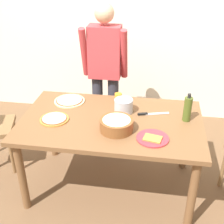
{
  "coord_description": "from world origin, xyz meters",
  "views": [
    {
      "loc": [
        0.35,
        -2.24,
        2.11
      ],
      "look_at": [
        0.0,
        0.05,
        0.81
      ],
      "focal_mm": 47.91,
      "sensor_mm": 36.0,
      "label": 1
    }
  ],
  "objects_px": {
    "person_cook": "(105,69)",
    "popcorn_bowl": "(117,124)",
    "dining_table": "(111,128)",
    "plate_with_slice": "(153,138)",
    "steel_pot": "(124,106)",
    "olive_oil_bottle": "(188,109)",
    "pizza_cooked_on_tray": "(54,119)",
    "chef_knife": "(149,114)",
    "pizza_raw_on_board": "(70,101)",
    "cup_orange": "(118,98)"
  },
  "relations": [
    {
      "from": "popcorn_bowl",
      "to": "cup_orange",
      "type": "height_order",
      "value": "popcorn_bowl"
    },
    {
      "from": "pizza_raw_on_board",
      "to": "cup_orange",
      "type": "height_order",
      "value": "cup_orange"
    },
    {
      "from": "dining_table",
      "to": "plate_with_slice",
      "type": "relative_size",
      "value": 6.15
    },
    {
      "from": "cup_orange",
      "to": "chef_knife",
      "type": "distance_m",
      "value": 0.38
    },
    {
      "from": "pizza_cooked_on_tray",
      "to": "steel_pot",
      "type": "height_order",
      "value": "steel_pot"
    },
    {
      "from": "dining_table",
      "to": "pizza_cooked_on_tray",
      "type": "relative_size",
      "value": 6.28
    },
    {
      "from": "pizza_raw_on_board",
      "to": "plate_with_slice",
      "type": "relative_size",
      "value": 1.15
    },
    {
      "from": "dining_table",
      "to": "cup_orange",
      "type": "distance_m",
      "value": 0.38
    },
    {
      "from": "olive_oil_bottle",
      "to": "steel_pot",
      "type": "height_order",
      "value": "olive_oil_bottle"
    },
    {
      "from": "dining_table",
      "to": "plate_with_slice",
      "type": "bearing_deg",
      "value": -33.69
    },
    {
      "from": "popcorn_bowl",
      "to": "cup_orange",
      "type": "xyz_separation_m",
      "value": [
        -0.06,
        0.52,
        -0.02
      ]
    },
    {
      "from": "pizza_cooked_on_tray",
      "to": "popcorn_bowl",
      "type": "distance_m",
      "value": 0.57
    },
    {
      "from": "pizza_cooked_on_tray",
      "to": "popcorn_bowl",
      "type": "bearing_deg",
      "value": -7.99
    },
    {
      "from": "plate_with_slice",
      "to": "cup_orange",
      "type": "bearing_deg",
      "value": 120.51
    },
    {
      "from": "steel_pot",
      "to": "olive_oil_bottle",
      "type": "bearing_deg",
      "value": -6.5
    },
    {
      "from": "pizza_raw_on_board",
      "to": "steel_pot",
      "type": "relative_size",
      "value": 1.72
    },
    {
      "from": "plate_with_slice",
      "to": "chef_knife",
      "type": "height_order",
      "value": "plate_with_slice"
    },
    {
      "from": "olive_oil_bottle",
      "to": "chef_knife",
      "type": "bearing_deg",
      "value": 170.59
    },
    {
      "from": "popcorn_bowl",
      "to": "chef_knife",
      "type": "distance_m",
      "value": 0.4
    },
    {
      "from": "chef_knife",
      "to": "plate_with_slice",
      "type": "bearing_deg",
      "value": -83.94
    },
    {
      "from": "plate_with_slice",
      "to": "pizza_raw_on_board",
      "type": "bearing_deg",
      "value": 147.39
    },
    {
      "from": "pizza_cooked_on_tray",
      "to": "chef_knife",
      "type": "height_order",
      "value": "pizza_cooked_on_tray"
    },
    {
      "from": "popcorn_bowl",
      "to": "olive_oil_bottle",
      "type": "xyz_separation_m",
      "value": [
        0.58,
        0.25,
        0.05
      ]
    },
    {
      "from": "person_cook",
      "to": "olive_oil_bottle",
      "type": "bearing_deg",
      "value": -38.39
    },
    {
      "from": "person_cook",
      "to": "cup_orange",
      "type": "distance_m",
      "value": 0.47
    },
    {
      "from": "pizza_raw_on_board",
      "to": "steel_pot",
      "type": "height_order",
      "value": "steel_pot"
    },
    {
      "from": "pizza_raw_on_board",
      "to": "chef_knife",
      "type": "height_order",
      "value": "pizza_raw_on_board"
    },
    {
      "from": "olive_oil_bottle",
      "to": "chef_knife",
      "type": "xyz_separation_m",
      "value": [
        -0.32,
        0.05,
        -0.11
      ]
    },
    {
      "from": "dining_table",
      "to": "pizza_raw_on_board",
      "type": "xyz_separation_m",
      "value": [
        -0.46,
        0.28,
        0.1
      ]
    },
    {
      "from": "steel_pot",
      "to": "person_cook",
      "type": "bearing_deg",
      "value": 114.76
    },
    {
      "from": "person_cook",
      "to": "popcorn_bowl",
      "type": "height_order",
      "value": "person_cook"
    },
    {
      "from": "dining_table",
      "to": "olive_oil_bottle",
      "type": "relative_size",
      "value": 6.25
    },
    {
      "from": "person_cook",
      "to": "plate_with_slice",
      "type": "height_order",
      "value": "person_cook"
    },
    {
      "from": "steel_pot",
      "to": "chef_knife",
      "type": "xyz_separation_m",
      "value": [
        0.24,
        -0.01,
        -0.06
      ]
    },
    {
      "from": "pizza_raw_on_board",
      "to": "olive_oil_bottle",
      "type": "bearing_deg",
      "value": -9.78
    },
    {
      "from": "cup_orange",
      "to": "chef_knife",
      "type": "relative_size",
      "value": 0.3
    },
    {
      "from": "dining_table",
      "to": "plate_with_slice",
      "type": "height_order",
      "value": "plate_with_slice"
    },
    {
      "from": "person_cook",
      "to": "steel_pot",
      "type": "distance_m",
      "value": 0.67
    },
    {
      "from": "pizza_cooked_on_tray",
      "to": "olive_oil_bottle",
      "type": "distance_m",
      "value": 1.16
    },
    {
      "from": "person_cook",
      "to": "plate_with_slice",
      "type": "xyz_separation_m",
      "value": [
        0.56,
        -1.0,
        -0.17
      ]
    },
    {
      "from": "steel_pot",
      "to": "chef_knife",
      "type": "distance_m",
      "value": 0.25
    },
    {
      "from": "plate_with_slice",
      "to": "chef_knife",
      "type": "relative_size",
      "value": 0.91
    },
    {
      "from": "person_cook",
      "to": "cup_orange",
      "type": "relative_size",
      "value": 19.06
    },
    {
      "from": "dining_table",
      "to": "chef_knife",
      "type": "bearing_deg",
      "value": 23.8
    },
    {
      "from": "chef_knife",
      "to": "pizza_cooked_on_tray",
      "type": "bearing_deg",
      "value": -164.77
    },
    {
      "from": "pizza_raw_on_board",
      "to": "popcorn_bowl",
      "type": "bearing_deg",
      "value": -39.86
    },
    {
      "from": "popcorn_bowl",
      "to": "chef_knife",
      "type": "relative_size",
      "value": 0.98
    },
    {
      "from": "pizza_cooked_on_tray",
      "to": "cup_orange",
      "type": "xyz_separation_m",
      "value": [
        0.51,
        0.44,
        0.03
      ]
    },
    {
      "from": "olive_oil_bottle",
      "to": "cup_orange",
      "type": "xyz_separation_m",
      "value": [
        -0.64,
        0.27,
        -0.07
      ]
    },
    {
      "from": "popcorn_bowl",
      "to": "olive_oil_bottle",
      "type": "height_order",
      "value": "olive_oil_bottle"
    }
  ]
}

